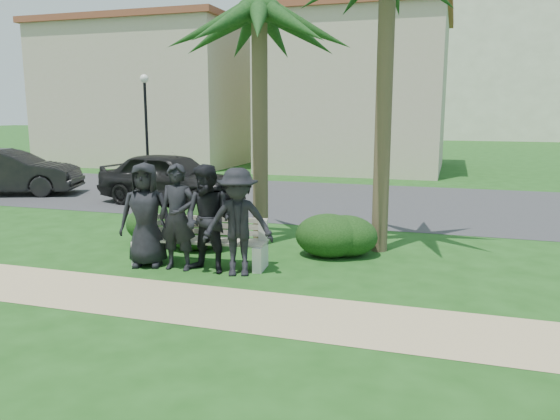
{
  "coord_description": "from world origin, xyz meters",
  "views": [
    {
      "loc": [
        3.54,
        -8.67,
        2.77
      ],
      "look_at": [
        0.47,
        1.0,
        0.93
      ],
      "focal_mm": 35.0,
      "sensor_mm": 36.0,
      "label": 1
    }
  ],
  "objects_px": {
    "man_a": "(146,215)",
    "car_a": "(172,178)",
    "park_bench": "(201,245)",
    "man_c": "(208,219)",
    "street_lamp": "(146,107)",
    "car_b": "(8,172)",
    "man_d": "(238,222)",
    "palm_left": "(259,14)",
    "man_b": "(178,217)"
  },
  "relations": [
    {
      "from": "man_b",
      "to": "park_bench",
      "type": "bearing_deg",
      "value": 50.53
    },
    {
      "from": "man_d",
      "to": "car_a",
      "type": "distance_m",
      "value": 7.73
    },
    {
      "from": "man_c",
      "to": "palm_left",
      "type": "bearing_deg",
      "value": 96.67
    },
    {
      "from": "man_a",
      "to": "man_d",
      "type": "bearing_deg",
      "value": -18.75
    },
    {
      "from": "palm_left",
      "to": "car_b",
      "type": "distance_m",
      "value": 11.76
    },
    {
      "from": "palm_left",
      "to": "man_d",
      "type": "bearing_deg",
      "value": -80.11
    },
    {
      "from": "man_a",
      "to": "car_b",
      "type": "relative_size",
      "value": 0.41
    },
    {
      "from": "man_b",
      "to": "car_a",
      "type": "relative_size",
      "value": 0.41
    },
    {
      "from": "man_d",
      "to": "park_bench",
      "type": "bearing_deg",
      "value": 139.67
    },
    {
      "from": "man_a",
      "to": "man_b",
      "type": "distance_m",
      "value": 0.66
    },
    {
      "from": "man_d",
      "to": "car_b",
      "type": "xyz_separation_m",
      "value": [
        -10.75,
        6.18,
        -0.17
      ]
    },
    {
      "from": "car_a",
      "to": "car_b",
      "type": "relative_size",
      "value": 1.0
    },
    {
      "from": "park_bench",
      "to": "man_b",
      "type": "xyz_separation_m",
      "value": [
        -0.26,
        -0.35,
        0.56
      ]
    },
    {
      "from": "park_bench",
      "to": "car_a",
      "type": "distance_m",
      "value": 6.94
    },
    {
      "from": "man_b",
      "to": "car_a",
      "type": "distance_m",
      "value": 7.09
    },
    {
      "from": "palm_left",
      "to": "car_b",
      "type": "height_order",
      "value": "palm_left"
    },
    {
      "from": "park_bench",
      "to": "car_b",
      "type": "xyz_separation_m",
      "value": [
        -9.87,
        5.82,
        0.37
      ]
    },
    {
      "from": "man_c",
      "to": "man_d",
      "type": "relative_size",
      "value": 1.02
    },
    {
      "from": "car_b",
      "to": "man_a",
      "type": "bearing_deg",
      "value": -145.43
    },
    {
      "from": "man_c",
      "to": "park_bench",
      "type": "bearing_deg",
      "value": 143.78
    },
    {
      "from": "man_a",
      "to": "car_a",
      "type": "bearing_deg",
      "value": 97.49
    },
    {
      "from": "man_b",
      "to": "palm_left",
      "type": "bearing_deg",
      "value": 68.07
    },
    {
      "from": "man_c",
      "to": "street_lamp",
      "type": "bearing_deg",
      "value": 135.99
    },
    {
      "from": "park_bench",
      "to": "man_c",
      "type": "height_order",
      "value": "man_c"
    },
    {
      "from": "street_lamp",
      "to": "park_bench",
      "type": "height_order",
      "value": "street_lamp"
    },
    {
      "from": "car_b",
      "to": "palm_left",
      "type": "bearing_deg",
      "value": -131.9
    },
    {
      "from": "man_a",
      "to": "man_c",
      "type": "distance_m",
      "value": 1.24
    },
    {
      "from": "man_a",
      "to": "car_a",
      "type": "xyz_separation_m",
      "value": [
        -2.85,
        6.13,
        -0.16
      ]
    },
    {
      "from": "man_d",
      "to": "palm_left",
      "type": "xyz_separation_m",
      "value": [
        -0.39,
        2.22,
        3.74
      ]
    },
    {
      "from": "man_b",
      "to": "car_a",
      "type": "xyz_separation_m",
      "value": [
        -3.5,
        6.17,
        -0.16
      ]
    },
    {
      "from": "man_b",
      "to": "man_d",
      "type": "bearing_deg",
      "value": -3.66
    },
    {
      "from": "street_lamp",
      "to": "man_b",
      "type": "xyz_separation_m",
      "value": [
        7.99,
        -12.28,
        -2.0
      ]
    },
    {
      "from": "park_bench",
      "to": "man_c",
      "type": "xyz_separation_m",
      "value": [
        0.33,
        -0.35,
        0.56
      ]
    },
    {
      "from": "street_lamp",
      "to": "car_a",
      "type": "height_order",
      "value": "street_lamp"
    },
    {
      "from": "car_a",
      "to": "car_b",
      "type": "distance_m",
      "value": 6.11
    },
    {
      "from": "park_bench",
      "to": "man_a",
      "type": "xyz_separation_m",
      "value": [
        -0.91,
        -0.32,
        0.56
      ]
    },
    {
      "from": "street_lamp",
      "to": "man_a",
      "type": "bearing_deg",
      "value": -59.07
    },
    {
      "from": "man_c",
      "to": "car_a",
      "type": "relative_size",
      "value": 0.41
    },
    {
      "from": "man_a",
      "to": "car_b",
      "type": "xyz_separation_m",
      "value": [
        -8.96,
        6.14,
        -0.19
      ]
    },
    {
      "from": "street_lamp",
      "to": "park_bench",
      "type": "xyz_separation_m",
      "value": [
        8.25,
        -11.93,
        -2.56
      ]
    },
    {
      "from": "street_lamp",
      "to": "man_b",
      "type": "height_order",
      "value": "street_lamp"
    },
    {
      "from": "car_a",
      "to": "car_b",
      "type": "xyz_separation_m",
      "value": [
        -6.11,
        0.0,
        -0.03
      ]
    },
    {
      "from": "man_c",
      "to": "palm_left",
      "type": "height_order",
      "value": "palm_left"
    },
    {
      "from": "man_d",
      "to": "palm_left",
      "type": "distance_m",
      "value": 4.37
    },
    {
      "from": "man_c",
      "to": "palm_left",
      "type": "xyz_separation_m",
      "value": [
        0.17,
        2.21,
        3.72
      ]
    },
    {
      "from": "street_lamp",
      "to": "man_d",
      "type": "xyz_separation_m",
      "value": [
        9.13,
        -12.29,
        -2.02
      ]
    },
    {
      "from": "park_bench",
      "to": "car_a",
      "type": "xyz_separation_m",
      "value": [
        -3.76,
        5.82,
        0.4
      ]
    },
    {
      "from": "car_b",
      "to": "man_c",
      "type": "bearing_deg",
      "value": -142.2
    },
    {
      "from": "park_bench",
      "to": "palm_left",
      "type": "height_order",
      "value": "palm_left"
    },
    {
      "from": "park_bench",
      "to": "man_b",
      "type": "relative_size",
      "value": 1.32
    }
  ]
}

